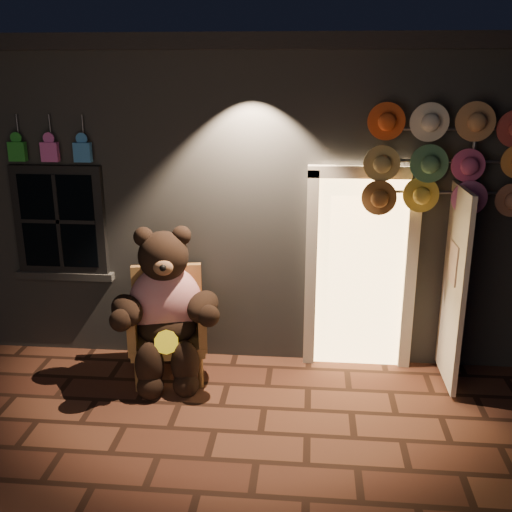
# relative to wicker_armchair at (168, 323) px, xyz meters

# --- Properties ---
(ground) EXTENTS (60.00, 60.00, 0.00)m
(ground) POSITION_rel_wicker_armchair_xyz_m (0.66, -1.07, -0.56)
(ground) COLOR brown
(ground) RESTS_ON ground
(shop_building) EXTENTS (7.30, 5.95, 3.51)m
(shop_building) POSITION_rel_wicker_armchair_xyz_m (0.66, 2.92, 1.17)
(shop_building) COLOR slate
(shop_building) RESTS_ON ground
(wicker_armchair) EXTENTS (0.90, 0.85, 1.13)m
(wicker_armchair) POSITION_rel_wicker_armchair_xyz_m (0.00, 0.00, 0.00)
(wicker_armchair) COLOR #936239
(wicker_armchair) RESTS_ON ground
(teddy_bear) EXTENTS (1.17, 1.02, 1.65)m
(teddy_bear) POSITION_rel_wicker_armchair_xyz_m (0.02, -0.14, 0.23)
(teddy_bear) COLOR #AF1221
(teddy_bear) RESTS_ON ground
(hat_rack) EXTENTS (1.58, 0.22, 2.80)m
(hat_rack) POSITION_rel_wicker_armchair_xyz_m (2.78, 0.21, 1.67)
(hat_rack) COLOR #59595E
(hat_rack) RESTS_ON ground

